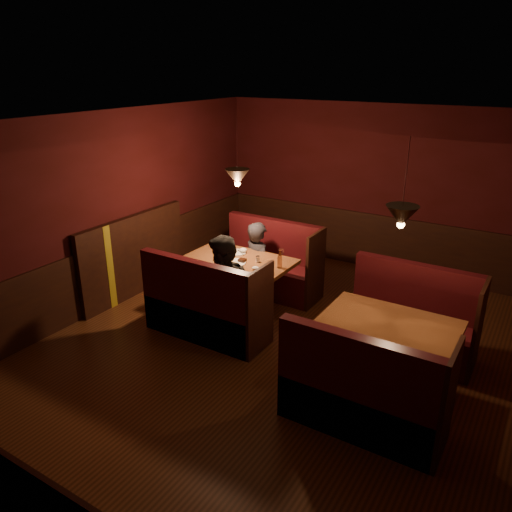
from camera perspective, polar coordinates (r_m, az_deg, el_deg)
The scene contains 9 objects.
room at distance 6.21m, azimuth 1.12°, elevation -2.10°, with size 6.02×7.02×2.92m.
main_table at distance 7.33m, azimuth -1.89°, elevation -1.80°, with size 1.56×0.95×1.10m.
main_bench_far at distance 8.12m, azimuth 1.70°, elevation -1.52°, with size 1.72×0.61×1.17m.
main_bench_near at distance 6.78m, azimuth -5.90°, elevation -6.43°, with size 1.72×0.61×1.17m.
second_table at distance 5.86m, azimuth 14.88°, elevation -9.14°, with size 1.48×0.94×0.83m.
second_bench_far at distance 6.72m, azimuth 17.27°, elevation -7.66°, with size 1.63×0.61×1.17m.
second_bench_near at distance 5.27m, azimuth 11.95°, elevation -15.82°, with size 1.63×0.61×1.17m.
diner_a at distance 7.73m, azimuth 0.24°, elevation 0.70°, with size 0.58×0.38×1.60m, color black.
diner_b at distance 6.76m, azimuth -3.62°, elevation -1.95°, with size 0.83×0.65×1.71m, color black.
Camera 1 is at (2.61, -4.87, 3.50)m, focal length 35.00 mm.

